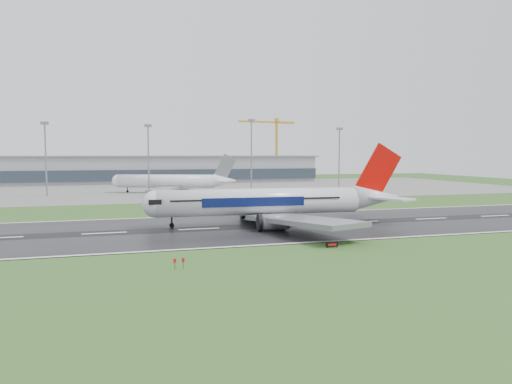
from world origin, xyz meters
name	(u,v)px	position (x,y,z in m)	size (l,w,h in m)	color
ground	(104,234)	(0.00, 0.00, 0.00)	(520.00, 520.00, 0.00)	#2B531E
runway	(104,233)	(0.00, 0.00, 0.05)	(400.00, 45.00, 0.10)	black
apron	(111,190)	(0.00, 125.00, 0.04)	(400.00, 130.00, 0.08)	slate
terminal	(112,170)	(0.00, 185.00, 7.50)	(240.00, 36.00, 15.00)	gray
main_airliner	(278,185)	(39.05, 2.08, 9.30)	(62.30, 59.33, 18.39)	silver
parked_airliner	(171,174)	(25.17, 101.95, 8.09)	(54.67, 50.90, 16.02)	white
tower_crane	(277,149)	(106.13, 200.00, 20.43)	(41.10, 2.24, 40.86)	gold
runway_sign	(332,245)	(39.10, -27.39, 0.52)	(2.30, 0.26, 1.04)	black
floodmast_2	(46,161)	(-23.95, 100.00, 14.08)	(0.64, 0.64, 28.16)	gray
floodmast_3	(149,161)	(15.62, 100.00, 13.93)	(0.64, 0.64, 27.85)	gray
floodmast_4	(251,157)	(60.25, 100.00, 15.44)	(0.64, 0.64, 30.88)	gray
floodmast_5	(339,160)	(103.08, 100.00, 13.91)	(0.64, 0.64, 27.82)	gray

